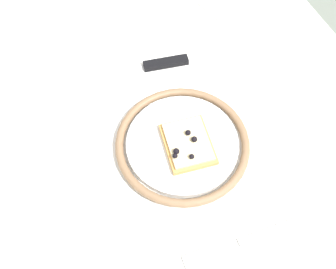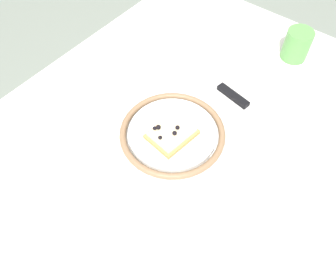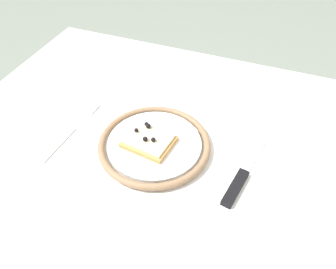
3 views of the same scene
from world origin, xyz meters
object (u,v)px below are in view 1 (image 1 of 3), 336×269
object	(u,v)px
knife	(150,66)
napkin	(238,5)
dining_table	(175,151)
plate	(182,144)
fork	(243,242)
pizza_slice_near	(186,144)

from	to	relation	value
knife	napkin	size ratio (longest dim) A/B	1.79
dining_table	knife	world-z (taller)	knife
plate	fork	xyz separation A→B (m)	(-0.19, -0.02, -0.01)
knife	napkin	distance (m)	0.26
knife	napkin	world-z (taller)	knife
plate	pizza_slice_near	bearing A→B (deg)	-170.72
dining_table	knife	size ratio (longest dim) A/B	4.27
pizza_slice_near	knife	distance (m)	0.20
plate	knife	distance (m)	0.19
knife	pizza_slice_near	bearing A→B (deg)	176.60
knife	napkin	bearing A→B (deg)	-70.22
fork	pizza_slice_near	bearing A→B (deg)	5.02
pizza_slice_near	napkin	distance (m)	0.39
pizza_slice_near	fork	xyz separation A→B (m)	(-0.18, -0.02, -0.02)
dining_table	napkin	distance (m)	0.36
plate	pizza_slice_near	size ratio (longest dim) A/B	2.20
knife	napkin	xyz separation A→B (m)	(0.09, -0.25, -0.00)
dining_table	napkin	bearing A→B (deg)	-47.21
napkin	dining_table	bearing A→B (deg)	132.79
dining_table	fork	xyz separation A→B (m)	(-0.23, -0.01, 0.10)
pizza_slice_near	fork	size ratio (longest dim) A/B	0.53
plate	fork	distance (m)	0.19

